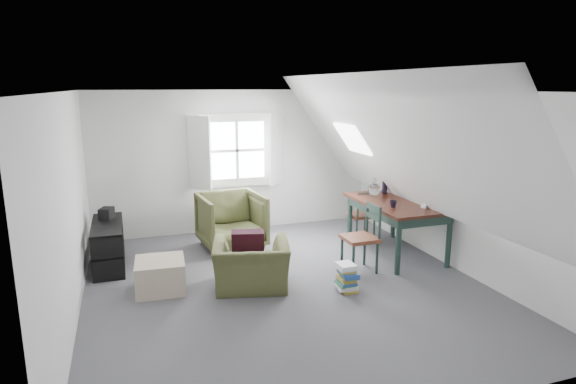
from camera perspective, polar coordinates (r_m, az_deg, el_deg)
name	(u,v)px	position (r m, az deg, el deg)	size (l,w,h in m)	color
floor	(286,286)	(6.41, -0.22, -11.10)	(5.50, 5.50, 0.00)	#4F4E54
ceiling	(286,91)	(5.88, -0.24, 11.86)	(5.50, 5.50, 0.00)	white
wall_back	(237,161)	(8.63, -6.11, 3.63)	(5.00, 5.00, 0.00)	silver
wall_front	(408,271)	(3.63, 14.03, -9.08)	(5.00, 5.00, 0.00)	silver
wall_left	(69,209)	(5.75, -24.56, -1.87)	(5.50, 5.50, 0.00)	silver
wall_right	(453,181)	(7.20, 18.97, 1.28)	(5.50, 5.50, 0.00)	silver
slope_left	(156,157)	(5.63, -15.38, 3.98)	(5.50, 5.50, 0.00)	white
slope_right	(396,146)	(6.59, 12.70, 5.29)	(5.50, 5.50, 0.00)	white
dormer_window	(237,151)	(8.52, -6.03, 4.89)	(1.71, 0.35, 1.30)	white
skylight	(352,139)	(7.72, 7.64, 6.27)	(0.55, 0.75, 0.04)	white
armchair_near	(252,288)	(6.38, -4.32, -11.24)	(0.95, 0.83, 0.62)	#434823
armchair_far	(232,247)	(7.92, -6.63, -6.51)	(0.95, 0.98, 0.89)	#434823
throw_pillow	(248,245)	(6.32, -4.75, -6.23)	(0.42, 0.12, 0.42)	#330E1B
ottoman	(160,275)	(6.43, -14.89, -9.51)	(0.61, 0.61, 0.40)	tan
dining_table	(397,209)	(7.55, 12.75, -1.92)	(1.01, 1.68, 0.84)	#33150D
demijohn	(374,189)	(7.80, 10.17, 0.36)	(0.20, 0.20, 0.28)	silver
vase_twigs	(385,185)	(8.00, 11.40, 0.84)	(0.08, 0.09, 0.66)	black
cup	(393,207)	(7.14, 12.33, -1.79)	(0.11, 0.11, 0.10)	black
paper_box	(426,206)	(7.26, 16.00, -1.59)	(0.13, 0.08, 0.04)	white
dining_chair_far	(362,215)	(8.19, 8.80, -2.67)	(0.40, 0.40, 0.85)	brown
dining_chair_near	(362,237)	(6.83, 8.79, -5.27)	(0.45, 0.45, 0.96)	brown
media_shelf	(109,248)	(7.42, -20.50, -6.20)	(0.42, 1.25, 0.64)	black
electronics_box	(107,214)	(7.58, -20.70, -2.45)	(0.16, 0.23, 0.18)	black
magazine_stack	(347,277)	(6.26, 6.99, -10.01)	(0.27, 0.32, 0.36)	#B29933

